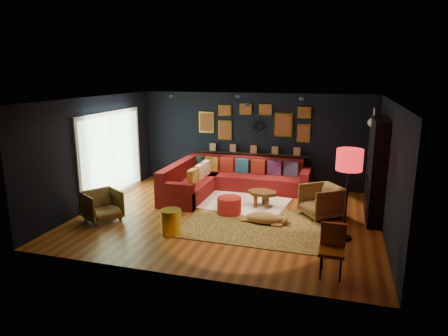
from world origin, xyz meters
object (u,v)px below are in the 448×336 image
(pouf, at_px, (229,205))
(armchair_left, at_px, (102,204))
(floor_lamp, at_px, (349,164))
(orange_chair, at_px, (332,246))
(coffee_table, at_px, (262,194))
(armchair_right, at_px, (321,200))
(sectional, at_px, (224,180))
(dog, at_px, (264,216))
(gold_stool, at_px, (171,222))

(pouf, distance_m, armchair_left, 2.79)
(armchair_left, xyz_separation_m, floor_lamp, (5.05, 0.44, 1.13))
(orange_chair, bearing_deg, coffee_table, 121.73)
(orange_chair, xyz_separation_m, floor_lamp, (0.20, 1.51, 1.01))
(coffee_table, bearing_deg, armchair_right, -10.91)
(sectional, bearing_deg, armchair_right, -24.82)
(sectional, xyz_separation_m, floor_lamp, (3.11, -2.32, 1.18))
(armchair_right, xyz_separation_m, dog, (-1.13, -0.80, -0.21))
(armchair_left, distance_m, gold_stool, 1.77)
(armchair_left, distance_m, orange_chair, 4.97)
(coffee_table, xyz_separation_m, gold_stool, (-1.43, -2.10, -0.07))
(armchair_right, bearing_deg, armchair_left, -106.75)
(pouf, relative_size, armchair_left, 0.76)
(orange_chair, distance_m, dog, 2.34)
(coffee_table, bearing_deg, floor_lamp, -36.28)
(sectional, height_order, pouf, sectional)
(armchair_left, height_order, gold_stool, armchair_left)
(gold_stool, bearing_deg, sectional, 86.32)
(gold_stool, distance_m, orange_chair, 3.22)
(armchair_right, bearing_deg, gold_stool, -92.46)
(floor_lamp, bearing_deg, dog, 169.08)
(sectional, xyz_separation_m, armchair_left, (-1.94, -2.76, 0.04))
(pouf, xyz_separation_m, gold_stool, (-0.80, -1.44, 0.04))
(orange_chair, bearing_deg, armchair_right, 98.11)
(sectional, height_order, armchair_left, sectional)
(coffee_table, distance_m, armchair_right, 1.41)
(pouf, relative_size, armchair_right, 0.70)
(coffee_table, relative_size, armchair_right, 1.03)
(gold_stool, height_order, orange_chair, orange_chair)
(dog, bearing_deg, gold_stool, -148.92)
(gold_stool, xyz_separation_m, floor_lamp, (3.31, 0.72, 1.24))
(coffee_table, distance_m, floor_lamp, 2.61)
(coffee_table, distance_m, orange_chair, 3.35)
(floor_lamp, bearing_deg, armchair_right, 114.20)
(orange_chair, relative_size, dog, 0.78)
(pouf, relative_size, gold_stool, 1.09)
(gold_stool, bearing_deg, armchair_left, 170.84)
(dog, bearing_deg, armchair_left, -168.09)
(armchair_left, bearing_deg, orange_chair, -70.15)
(pouf, xyz_separation_m, orange_chair, (2.31, -2.22, 0.28))
(armchair_right, xyz_separation_m, gold_stool, (-2.81, -1.84, -0.14))
(gold_stool, bearing_deg, coffee_table, 55.75)
(orange_chair, bearing_deg, pouf, 137.69)
(orange_chair, height_order, dog, orange_chair)
(pouf, bearing_deg, orange_chair, -43.86)
(dog, bearing_deg, pouf, 155.16)
(pouf, height_order, floor_lamp, floor_lamp)
(gold_stool, relative_size, floor_lamp, 0.29)
(armchair_left, relative_size, gold_stool, 1.43)
(coffee_table, height_order, orange_chair, orange_chair)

